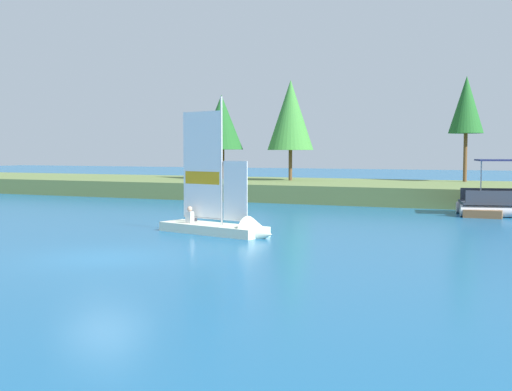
{
  "coord_description": "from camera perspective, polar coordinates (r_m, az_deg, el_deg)",
  "views": [
    {
      "loc": [
        11.9,
        -15.46,
        3.16
      ],
      "look_at": [
        0.12,
        10.79,
        1.2
      ],
      "focal_mm": 45.08,
      "sensor_mm": 36.0,
      "label": 1
    }
  ],
  "objects": [
    {
      "name": "shoreline_tree_centre",
      "position": [
        46.33,
        18.16,
        7.63
      ],
      "size": [
        2.34,
        2.34,
        7.2
      ],
      "color": "brown",
      "rests_on": "shore_bank"
    },
    {
      "name": "shore_bank",
      "position": [
        43.82,
        8.36,
        0.45
      ],
      "size": [
        80.0,
        11.65,
        1.11
      ],
      "primitive_type": "cube",
      "color": "#5B703D",
      "rests_on": "ground"
    },
    {
      "name": "shoreline_tree_left",
      "position": [
        48.79,
        -3.08,
        6.48
      ],
      "size": [
        3.26,
        3.26,
        6.33
      ],
      "color": "brown",
      "rests_on": "shore_bank"
    },
    {
      "name": "sailboat",
      "position": [
        24.4,
        -2.36,
        -2.63
      ],
      "size": [
        5.31,
        2.47,
        5.68
      ],
      "rotation": [
        0.0,
        0.0,
        -0.24
      ],
      "color": "silver",
      "rests_on": "ground"
    },
    {
      "name": "ground_plane",
      "position": [
        19.77,
        -13.3,
        -5.41
      ],
      "size": [
        200.0,
        200.0,
        0.0
      ],
      "primitive_type": "plane",
      "color": "#195684"
    },
    {
      "name": "wooden_dock",
      "position": [
        34.62,
        19.75,
        -1.26
      ],
      "size": [
        1.76,
        4.75,
        0.38
      ],
      "primitive_type": "cube",
      "color": "brown",
      "rests_on": "ground"
    },
    {
      "name": "shoreline_tree_midleft",
      "position": [
        46.21,
        3.08,
        7.14
      ],
      "size": [
        3.29,
        3.29,
        7.16
      ],
      "color": "brown",
      "rests_on": "shore_bank"
    }
  ]
}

